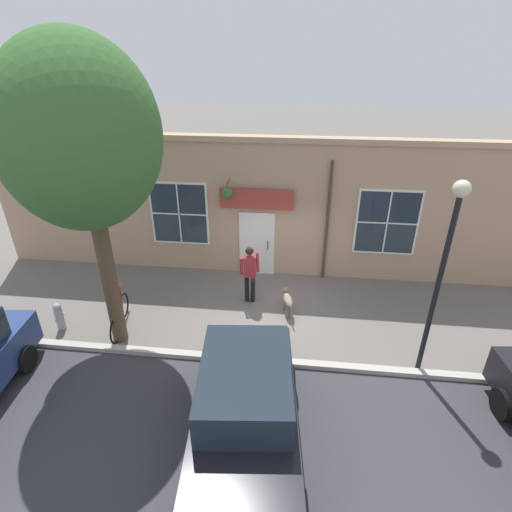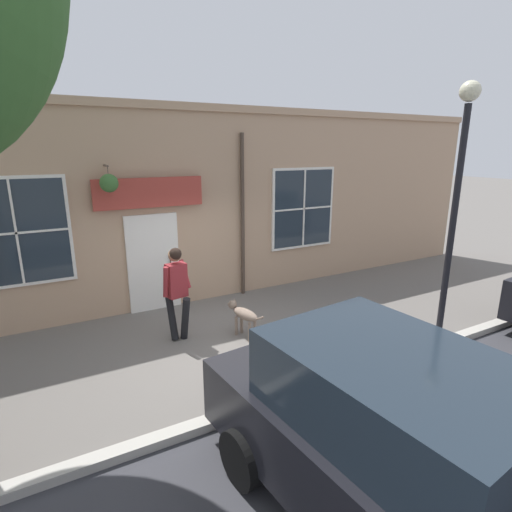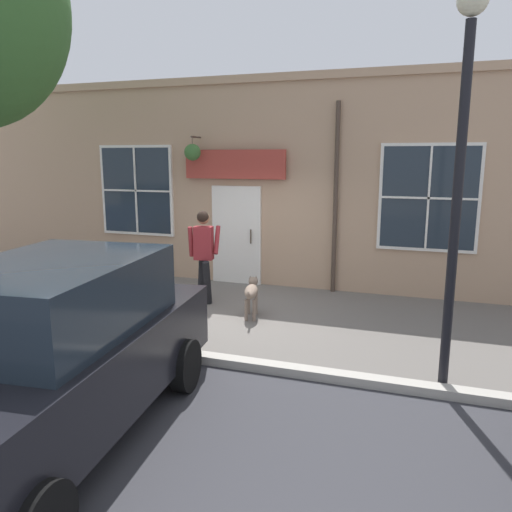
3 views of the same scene
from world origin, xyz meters
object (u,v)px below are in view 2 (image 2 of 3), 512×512
parked_car_mid_block (405,452)px  street_lamp (459,179)px  pedestrian_walking (177,285)px  dog_on_leash (243,314)px

parked_car_mid_block → street_lamp: street_lamp is taller
pedestrian_walking → street_lamp: 5.12m
pedestrian_walking → street_lamp: street_lamp is taller
parked_car_mid_block → street_lamp: 4.78m
dog_on_leash → street_lamp: (1.87, 3.05, 2.50)m
parked_car_mid_block → dog_on_leash: bearing=172.4°
parked_car_mid_block → street_lamp: bearing=123.0°
pedestrian_walking → parked_car_mid_block: (4.68, 0.54, -0.18)m
dog_on_leash → street_lamp: bearing=58.5°
dog_on_leash → parked_car_mid_block: bearing=-7.6°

